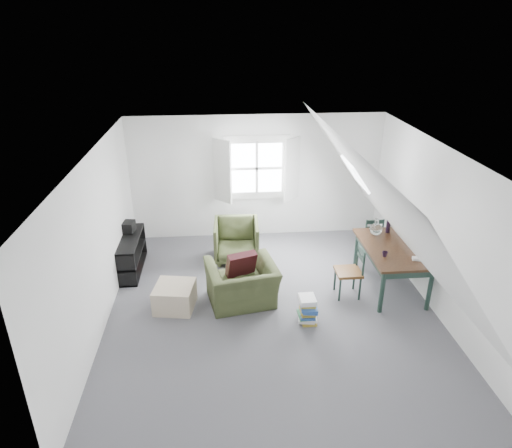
{
  "coord_description": "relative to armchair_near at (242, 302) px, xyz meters",
  "views": [
    {
      "loc": [
        -0.75,
        -5.91,
        4.16
      ],
      "look_at": [
        -0.2,
        0.6,
        1.2
      ],
      "focal_mm": 32.0,
      "sensor_mm": 36.0,
      "label": 1
    }
  ],
  "objects": [
    {
      "name": "skylight",
      "position": [
        2.0,
        1.07,
        1.75
      ],
      "size": [
        0.35,
        0.75,
        0.47
      ],
      "primitive_type": "cube",
      "rotation": [
        0.0,
        0.95,
        0.0
      ],
      "color": "white",
      "rests_on": "slope_right"
    },
    {
      "name": "wall_front",
      "position": [
        0.45,
        -2.98,
        1.25
      ],
      "size": [
        5.0,
        0.0,
        5.0
      ],
      "primitive_type": "plane",
      "rotation": [
        -1.57,
        0.0,
        0.0
      ],
      "color": "white",
      "rests_on": "ground"
    },
    {
      "name": "wall_left",
      "position": [
        -2.05,
        -0.23,
        1.25
      ],
      "size": [
        0.0,
        5.5,
        5.5
      ],
      "primitive_type": "plane",
      "rotation": [
        1.57,
        0.0,
        1.57
      ],
      "color": "white",
      "rests_on": "ground"
    },
    {
      "name": "floor",
      "position": [
        0.45,
        -0.23,
        0.0
      ],
      "size": [
        5.5,
        5.5,
        0.0
      ],
      "primitive_type": "plane",
      "color": "#545459",
      "rests_on": "ground"
    },
    {
      "name": "wall_right",
      "position": [
        2.95,
        -0.23,
        1.25
      ],
      "size": [
        0.0,
        5.5,
        5.5
      ],
      "primitive_type": "plane",
      "rotation": [
        1.57,
        0.0,
        -1.57
      ],
      "color": "white",
      "rests_on": "ground"
    },
    {
      "name": "media_shelf",
      "position": [
        -1.94,
        1.18,
        0.29
      ],
      "size": [
        0.41,
        1.24,
        0.64
      ],
      "rotation": [
        0.0,
        0.0,
        0.09
      ],
      "color": "black",
      "rests_on": "floor"
    },
    {
      "name": "armchair_far",
      "position": [
        -0.01,
        1.47,
        0.0
      ],
      "size": [
        0.84,
        0.87,
        0.76
      ],
      "primitive_type": "imported",
      "rotation": [
        0.0,
        0.0,
        -0.04
      ],
      "color": "#384122",
      "rests_on": "floor"
    },
    {
      "name": "demijohn",
      "position": [
        2.34,
        0.69,
        0.88
      ],
      "size": [
        0.21,
        0.21,
        0.3
      ],
      "rotation": [
        0.0,
        0.0,
        -0.28
      ],
      "color": "silver",
      "rests_on": "dining_table"
    },
    {
      "name": "throw_pillow",
      "position": [
        0.0,
        0.15,
        0.59
      ],
      "size": [
        0.52,
        0.41,
        0.48
      ],
      "primitive_type": "cube",
      "rotation": [
        0.31,
        0.0,
        0.33
      ],
      "color": "#380F14",
      "rests_on": "armchair_near"
    },
    {
      "name": "paper_box",
      "position": [
        2.69,
        -0.21,
        0.78
      ],
      "size": [
        0.14,
        0.11,
        0.04
      ],
      "primitive_type": "cube",
      "rotation": [
        0.0,
        0.0,
        -0.24
      ],
      "color": "white",
      "rests_on": "dining_table"
    },
    {
      "name": "wall_back",
      "position": [
        0.45,
        2.52,
        1.25
      ],
      "size": [
        5.0,
        0.0,
        5.0
      ],
      "primitive_type": "plane",
      "rotation": [
        1.57,
        0.0,
        0.0
      ],
      "color": "white",
      "rests_on": "ground"
    },
    {
      "name": "armchair_near",
      "position": [
        0.0,
        0.0,
        0.0
      ],
      "size": [
        1.2,
        1.09,
        0.68
      ],
      "primitive_type": "imported",
      "rotation": [
        0.0,
        0.0,
        3.33
      ],
      "color": "#384122",
      "rests_on": "floor"
    },
    {
      "name": "electronics_box",
      "position": [
        -1.94,
        1.47,
        0.72
      ],
      "size": [
        0.22,
        0.28,
        0.21
      ],
      "primitive_type": "cube",
      "rotation": [
        0.0,
        0.0,
        -0.12
      ],
      "color": "black",
      "rests_on": "media_shelf"
    },
    {
      "name": "dining_chair_near",
      "position": [
        1.76,
        0.08,
        0.45
      ],
      "size": [
        0.4,
        0.4,
        0.86
      ],
      "rotation": [
        0.0,
        0.0,
        -1.66
      ],
      "color": "brown",
      "rests_on": "floor"
    },
    {
      "name": "dining_table",
      "position": [
        2.49,
        0.24,
        0.66
      ],
      "size": [
        0.91,
        1.52,
        0.76
      ],
      "rotation": [
        0.0,
        0.0,
        -0.02
      ],
      "color": "black",
      "rests_on": "floor"
    },
    {
      "name": "vase_twigs",
      "position": [
        2.59,
        0.79,
        0.89
      ],
      "size": [
        0.07,
        0.08,
        0.57
      ],
      "rotation": [
        0.0,
        0.0,
        -0.17
      ],
      "color": "black",
      "rests_on": "dining_table"
    },
    {
      "name": "cup",
      "position": [
        2.24,
        -0.06,
        0.76
      ],
      "size": [
        0.11,
        0.11,
        0.08
      ],
      "primitive_type": "imported",
      "rotation": [
        0.0,
        0.0,
        -0.32
      ],
      "color": "black",
      "rests_on": "dining_table"
    },
    {
      "name": "dormer_window",
      "position": [
        0.45,
        2.45,
        1.45
      ],
      "size": [
        1.71,
        0.35,
        1.3
      ],
      "color": "white",
      "rests_on": "wall_back"
    },
    {
      "name": "slope_left",
      "position": [
        -1.1,
        -0.23,
        1.78
      ],
      "size": [
        3.19,
        5.5,
        4.48
      ],
      "primitive_type": "plane",
      "rotation": [
        0.0,
        2.19,
        0.0
      ],
      "color": "white",
      "rests_on": "wall_left"
    },
    {
      "name": "slope_right",
      "position": [
        2.0,
        -0.23,
        1.78
      ],
      "size": [
        3.19,
        5.5,
        4.48
      ],
      "primitive_type": "plane",
      "rotation": [
        0.0,
        -2.19,
        0.0
      ],
      "color": "white",
      "rests_on": "wall_right"
    },
    {
      "name": "ottoman",
      "position": [
        -1.05,
        -0.04,
        0.2
      ],
      "size": [
        0.67,
        0.67,
        0.39
      ],
      "primitive_type": "cube",
      "rotation": [
        0.0,
        0.0,
        -0.16
      ],
      "color": "#BCAA8F",
      "rests_on": "floor"
    },
    {
      "name": "magazine_stack",
      "position": [
        0.95,
        -0.58,
        0.21
      ],
      "size": [
        0.31,
        0.36,
        0.41
      ],
      "rotation": [
        0.0,
        0.0,
        -0.04
      ],
      "color": "#B29933",
      "rests_on": "floor"
    },
    {
      "name": "dining_chair_far",
      "position": [
        2.5,
        1.34,
        0.43
      ],
      "size": [
        0.39,
        0.39,
        0.82
      ],
      "rotation": [
        0.0,
        0.0,
        2.79
      ],
      "color": "brown",
      "rests_on": "floor"
    },
    {
      "name": "ceiling",
      "position": [
        0.45,
        -0.23,
        2.5
      ],
      "size": [
        5.5,
        5.5,
        0.0
      ],
      "primitive_type": "plane",
      "rotation": [
        3.14,
        0.0,
        0.0
      ],
      "color": "white",
      "rests_on": "wall_back"
    }
  ]
}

